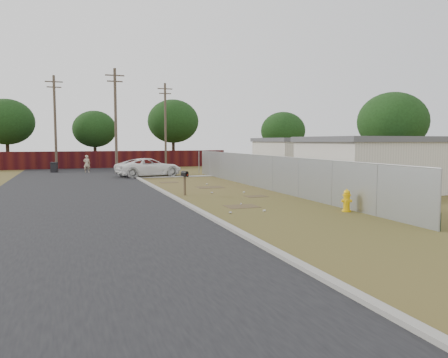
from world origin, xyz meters
name	(u,v)px	position (x,y,z in m)	size (l,w,h in m)	color
ground	(221,193)	(0.00, 0.00, 0.00)	(120.00, 120.00, 0.00)	brown
street	(87,183)	(-6.76, 8.05, 0.02)	(15.10, 60.00, 0.12)	black
chainlink_fence	(265,176)	(3.12, 1.03, 0.80)	(0.10, 27.06, 2.02)	#92959A
privacy_fence	(88,160)	(-6.00, 25.00, 0.90)	(30.00, 0.12, 1.80)	#43110E
utility_poles	(114,122)	(-3.67, 20.67, 4.69)	(12.60, 8.24, 9.00)	brown
houses	(339,160)	(9.70, 3.13, 1.56)	(9.30, 17.24, 3.10)	beige
horizon_trees	(155,124)	(0.84, 23.56, 4.63)	(33.32, 31.94, 7.78)	#312316
fire_hydrant	(347,201)	(2.70, -7.69, 0.44)	(0.49, 0.49, 0.93)	#ECB60C
mailbox	(185,176)	(-2.15, -0.30, 1.01)	(0.32, 0.56, 1.28)	brown
pickup_truck	(149,167)	(-1.79, 12.62, 0.74)	(2.44, 5.29, 1.47)	white
pedestrian	(87,164)	(-6.36, 18.50, 0.80)	(0.58, 0.38, 1.60)	tan
trash_bin	(54,167)	(-9.16, 19.88, 0.48)	(0.69, 0.76, 0.93)	black
scattered_litter	(231,197)	(-0.29, -2.22, 0.04)	(3.23, 11.25, 0.07)	silver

